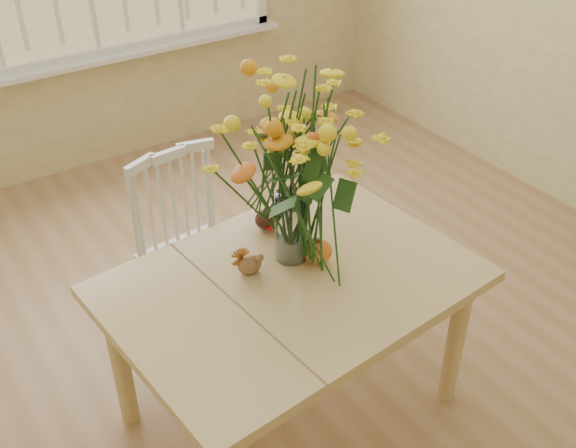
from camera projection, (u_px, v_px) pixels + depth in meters
floor at (311, 367)px, 2.90m from camera, size 4.00×4.50×0.01m
dining_table at (291, 299)px, 2.39m from camera, size 1.31×0.99×0.66m
windsor_chair at (187, 241)px, 2.84m from camera, size 0.43×0.41×0.86m
flower_vase at (291, 162)px, 2.22m from camera, size 0.55×0.55×0.66m
pumpkin at (318, 252)px, 2.40m from camera, size 0.10×0.10×0.08m
turkey_figurine at (250, 265)px, 2.34m from camera, size 0.10×0.08×0.11m
dark_gourd at (266, 220)px, 2.57m from camera, size 0.13×0.09×0.08m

